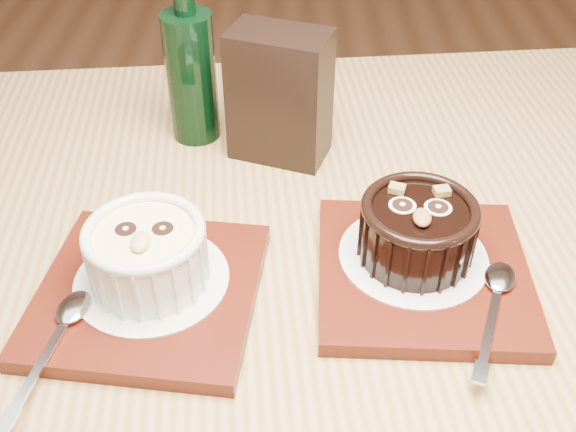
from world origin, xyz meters
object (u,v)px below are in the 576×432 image
object	(u,v)px
ramekin_white	(147,252)
green_bottle	(191,72)
tray_left	(149,293)
tray_right	(423,273)
table	(307,331)
condiment_stand	(280,96)
ramekin_dark	(417,228)

from	to	relation	value
ramekin_white	green_bottle	xyz separation A→B (m)	(0.01, 0.25, 0.03)
tray_left	ramekin_white	distance (m)	0.04
tray_right	table	bearing A→B (deg)	169.09
tray_left	tray_right	bearing A→B (deg)	5.93
condiment_stand	green_bottle	xyz separation A→B (m)	(-0.10, 0.04, 0.01)
table	ramekin_white	world-z (taller)	ramekin_white
table	tray_left	distance (m)	0.17
tray_right	ramekin_dark	xyz separation A→B (m)	(-0.01, 0.01, 0.04)
table	condiment_stand	world-z (taller)	condiment_stand
ramekin_white	tray_right	bearing A→B (deg)	2.59
table	tray_left	xyz separation A→B (m)	(-0.14, -0.04, 0.10)
ramekin_dark	condiment_stand	xyz separation A→B (m)	(-0.12, 0.18, 0.02)
ramekin_white	condiment_stand	xyz separation A→B (m)	(0.11, 0.21, 0.02)
ramekin_dark	green_bottle	size ratio (longest dim) A/B	0.49
table	tray_left	size ratio (longest dim) A/B	7.06
table	green_bottle	xyz separation A→B (m)	(-0.12, 0.21, 0.17)
table	condiment_stand	xyz separation A→B (m)	(-0.03, 0.18, 0.16)
tray_left	tray_right	world-z (taller)	same
tray_left	green_bottle	size ratio (longest dim) A/B	0.90
ramekin_white	ramekin_dark	xyz separation A→B (m)	(0.22, 0.03, 0.00)
ramekin_white	green_bottle	world-z (taller)	green_bottle
condiment_stand	green_bottle	bearing A→B (deg)	158.97
tray_right	green_bottle	bearing A→B (deg)	133.50
table	condiment_stand	distance (m)	0.24
tray_right	ramekin_dark	bearing A→B (deg)	120.19
ramekin_white	tray_right	distance (m)	0.24
tray_left	ramekin_white	world-z (taller)	ramekin_white
table	condiment_stand	bearing A→B (deg)	98.93
tray_right	condiment_stand	xyz separation A→B (m)	(-0.13, 0.20, 0.06)
ramekin_dark	green_bottle	distance (m)	0.31
tray_right	tray_left	bearing A→B (deg)	-174.07
tray_right	ramekin_dark	distance (m)	0.04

